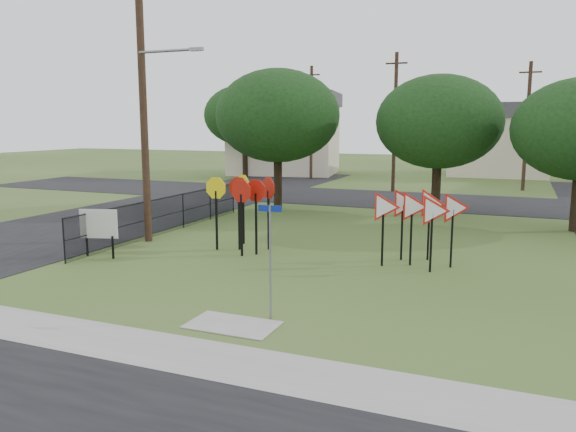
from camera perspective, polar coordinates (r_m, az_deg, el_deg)
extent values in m
plane|color=#3A5821|center=(14.85, -1.27, -8.06)|extent=(140.00, 140.00, 0.00)
cube|color=gray|center=(11.36, -10.06, -13.75)|extent=(30.00, 1.60, 0.02)
cube|color=#3A5821|center=(10.46, -13.72, -15.99)|extent=(30.00, 0.80, 0.02)
cube|color=black|center=(29.34, -15.02, 0.32)|extent=(8.00, 50.00, 0.02)
cube|color=black|center=(33.75, 12.50, 1.56)|extent=(60.00, 8.00, 0.02)
cube|color=gray|center=(12.80, -5.67, -10.95)|extent=(2.00, 1.20, 0.02)
cylinder|color=gray|center=(12.76, -1.82, -4.80)|extent=(0.05, 0.05, 2.65)
cube|color=navy|center=(12.51, -1.85, 0.77)|extent=(0.54, 0.09, 0.14)
cube|color=black|center=(19.98, -4.98, -0.45)|extent=(0.06, 0.06, 2.11)
cube|color=black|center=(19.94, -1.99, -0.44)|extent=(0.06, 0.06, 2.11)
cube|color=black|center=(19.00, -4.73, -0.96)|extent=(0.06, 0.06, 2.11)
cube|color=black|center=(20.05, -7.27, -0.46)|extent=(0.06, 0.06, 2.11)
cube|color=black|center=(20.95, -4.55, 0.01)|extent=(0.06, 0.06, 2.11)
cube|color=black|center=(19.19, -3.25, -0.84)|extent=(0.06, 0.06, 2.11)
cube|color=black|center=(17.90, 9.58, -2.15)|extent=(0.06, 0.06, 1.83)
cube|color=black|center=(18.14, 12.39, -2.08)|extent=(0.06, 0.06, 1.83)
cube|color=black|center=(17.44, 14.34, -2.61)|extent=(0.06, 0.06, 1.83)
cube|color=black|center=(18.80, 11.49, -1.66)|extent=(0.06, 0.06, 1.83)
cube|color=black|center=(18.97, 14.09, -1.65)|extent=(0.06, 0.06, 1.83)
cube|color=black|center=(18.17, 16.30, -2.22)|extent=(0.06, 0.06, 1.83)
cube|color=black|center=(20.29, -19.74, -2.76)|extent=(0.05, 0.05, 0.76)
cube|color=black|center=(19.58, -17.37, -3.06)|extent=(0.05, 0.05, 0.76)
cube|color=silver|center=(19.79, -18.69, -0.75)|extent=(1.26, 0.41, 0.98)
cylinder|color=#3F291D|center=(21.79, -14.48, 10.51)|extent=(0.28, 0.28, 10.00)
cylinder|color=gray|center=(21.16, -12.17, 16.08)|extent=(2.40, 0.10, 0.10)
cube|color=gray|center=(20.51, -9.29, 16.38)|extent=(0.50, 0.18, 0.12)
cylinder|color=#3F291D|center=(37.76, 10.79, 9.25)|extent=(0.24, 0.24, 9.00)
cube|color=#3F291D|center=(37.96, 10.97, 14.99)|extent=(1.40, 0.10, 0.10)
cylinder|color=#3F291D|center=(40.97, 23.09, 8.32)|extent=(0.24, 0.24, 8.50)
cube|color=#3F291D|center=(41.11, 23.42, 13.26)|extent=(1.40, 0.10, 0.10)
cylinder|color=#3F291D|center=(45.75, 2.38, 9.39)|extent=(0.24, 0.24, 9.00)
cube|color=#3F291D|center=(45.91, 2.41, 14.13)|extent=(1.40, 0.10, 0.10)
cylinder|color=black|center=(19.29, -21.81, -2.37)|extent=(0.05, 0.05, 1.50)
cylinder|color=black|center=(20.96, -17.45, -1.24)|extent=(0.05, 0.05, 1.50)
cylinder|color=black|center=(22.74, -13.75, -0.28)|extent=(0.05, 0.05, 1.50)
cylinder|color=black|center=(24.61, -10.60, 0.54)|extent=(0.05, 0.05, 1.50)
cylinder|color=black|center=(26.54, -7.91, 1.25)|extent=(0.05, 0.05, 1.50)
cylinder|color=black|center=(28.53, -5.58, 1.85)|extent=(0.05, 0.05, 1.50)
cube|color=black|center=(23.56, -12.17, 1.85)|extent=(0.03, 11.50, 0.03)
cube|color=black|center=(23.66, -12.12, 0.15)|extent=(0.03, 11.50, 0.03)
cube|color=black|center=(23.66, -12.12, 0.15)|extent=(0.01, 11.50, 1.50)
cube|color=beige|center=(50.96, -0.34, 7.70)|extent=(10.08, 8.46, 6.00)
cube|color=#434348|center=(50.98, -0.34, 11.75)|extent=(10.58, 8.88, 1.20)
cube|color=beige|center=(53.03, 20.71, 6.63)|extent=(8.00, 8.00, 5.00)
cube|color=#434348|center=(53.01, 20.91, 9.97)|extent=(8.40, 8.40, 1.20)
cylinder|color=black|center=(29.57, -1.03, 3.25)|extent=(0.44, 0.44, 2.62)
ellipsoid|color=black|center=(29.40, -1.05, 10.15)|extent=(6.40, 6.40, 4.80)
cylinder|color=black|center=(28.40, 14.80, 2.52)|extent=(0.44, 0.44, 2.45)
ellipsoid|color=black|center=(28.21, 15.08, 9.23)|extent=(6.00, 6.00, 4.50)
cylinder|color=black|center=(26.28, 27.25, 1.07)|extent=(0.44, 0.44, 2.27)
cylinder|color=black|center=(48.24, -4.39, 5.68)|extent=(0.44, 0.44, 2.80)
ellipsoid|color=black|center=(48.15, -4.44, 10.17)|extent=(6.80, 6.80, 5.10)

